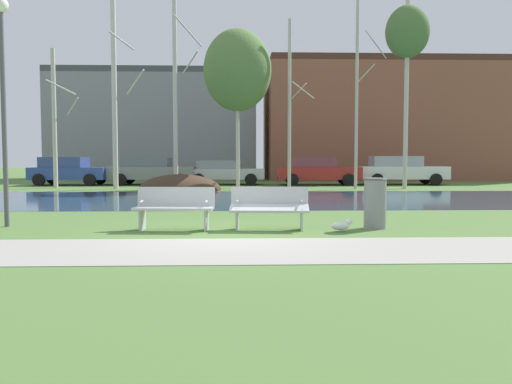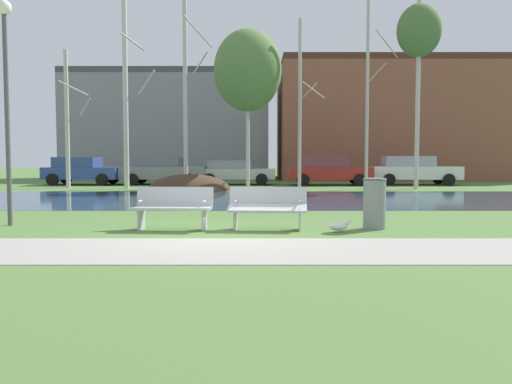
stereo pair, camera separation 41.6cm
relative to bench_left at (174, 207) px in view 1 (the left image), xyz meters
name	(u,v)px [view 1 (the left image)]	position (x,y,z in m)	size (l,w,h in m)	color
ground_plane	(229,197)	(0.96, 9.23, -0.47)	(120.00, 120.00, 0.00)	#517538
paved_path_strip	(217,250)	(0.96, -2.43, -0.47)	(60.00, 2.38, 0.01)	#9E998E
river_band	(228,199)	(0.96, 8.11, -0.47)	(80.00, 8.50, 0.01)	#2D475B
soil_mound	(180,190)	(-1.34, 13.44, -0.47)	(3.77, 3.51, 1.46)	#423021
bench_left	(174,207)	(0.00, 0.00, 0.00)	(1.64, 0.69, 0.87)	#B2B5B7
bench_right	(269,207)	(1.94, 0.00, 0.00)	(1.64, 0.69, 0.87)	#B2B5B7
trash_bin	(375,202)	(4.15, 0.11, 0.07)	(0.48, 0.48, 1.05)	gray
seagull	(341,225)	(3.34, -0.41, -0.34)	(0.45, 0.17, 0.26)	white
streetlamp	(2,72)	(-3.66, 0.68, 2.80)	(0.32, 0.32, 4.82)	#4C4C51
birch_far_left	(55,117)	(-7.55, 15.39, 2.95)	(1.37, 2.34, 6.73)	beige
birch_left	(115,89)	(-4.44, 14.49, 4.20)	(1.58, 2.42, 9.24)	beige
birch_center_left	(176,91)	(-1.57, 14.13, 4.10)	(1.41, 2.38, 8.94)	beige
birch_center	(238,70)	(1.30, 15.15, 5.22)	(3.29, 3.29, 7.67)	beige
birch_center_right	(290,103)	(3.86, 15.24, 3.65)	(1.30, 2.03, 8.19)	#BCB7A8
birch_right	(357,92)	(6.93, 14.18, 4.09)	(1.44, 2.19, 8.97)	#BCB7A8
birch_far_right	(407,34)	(9.30, 14.32, 6.83)	(2.04, 2.04, 9.48)	beige
parked_van_nearest_blue	(69,170)	(-7.83, 18.18, 0.32)	(4.12, 2.20, 1.51)	#2D4793
parked_sedan_second_grey	(151,170)	(-3.44, 18.40, 0.31)	(4.73, 2.26, 1.47)	slate
parked_hatch_third_silver	(224,172)	(0.55, 18.33, 0.25)	(4.29, 2.14, 1.33)	#B2B5BC
parked_wagon_fourth_red	(317,170)	(5.59, 17.80, 0.32)	(4.52, 2.08, 1.51)	maroon
parked_suv_fifth_white	(400,170)	(10.23, 18.02, 0.35)	(4.78, 2.17, 1.57)	silver
building_grey_warehouse	(157,126)	(-4.42, 27.21, 3.24)	(13.85, 6.49, 7.42)	gray
building_brick_low	(389,123)	(12.13, 26.96, 3.49)	(17.48, 9.92, 7.92)	brown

